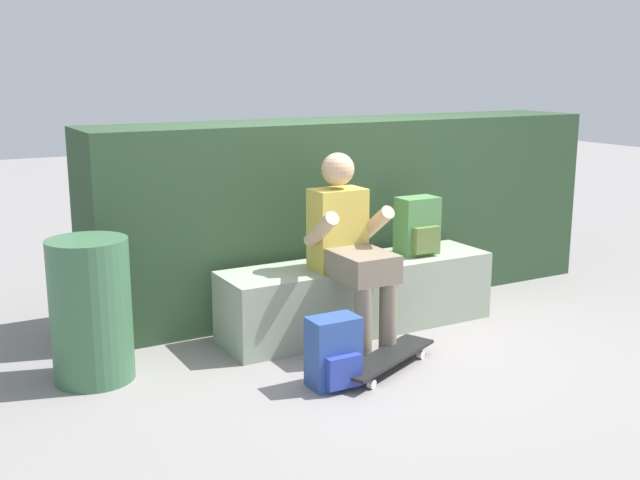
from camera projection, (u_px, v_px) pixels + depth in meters
ground_plane at (379, 340)px, 5.06m from camera, size 24.00×24.00×0.00m
bench_main at (358, 295)px, 5.23m from camera, size 1.91×0.49×0.47m
person_skater at (349, 243)px, 4.85m from camera, size 0.49×0.62×1.22m
skateboard_near_person at (386, 358)px, 4.54m from camera, size 0.81×0.52×0.09m
backpack_on_bench at (418, 227)px, 5.35m from camera, size 0.28×0.23×0.40m
backpack_on_ground at (334, 353)px, 4.29m from camera, size 0.28×0.23×0.40m
hedge_row at (351, 210)px, 5.89m from camera, size 4.01×0.68×1.37m
trash_bin at (91, 310)px, 4.34m from camera, size 0.45×0.45×0.82m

